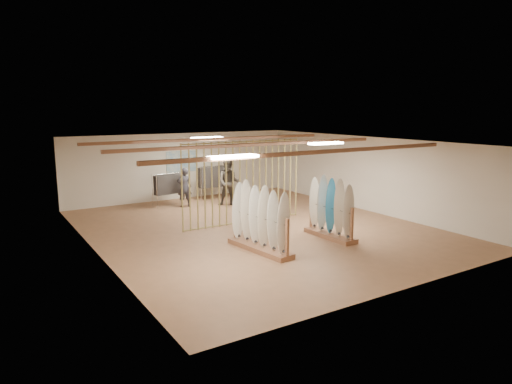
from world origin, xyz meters
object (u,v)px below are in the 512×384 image
rack_left (260,228)px  clothing_rack_a (168,184)px  shopper_b (229,180)px  clothing_rack_b (213,177)px  shopper_a (184,185)px  rack_right (330,218)px

rack_left → clothing_rack_a: rack_left is taller
clothing_rack_a → shopper_b: bearing=-41.8°
clothing_rack_b → shopper_a: (-1.63, -0.70, -0.08)m
rack_left → clothing_rack_a: 6.84m
rack_left → shopper_a: 6.40m
rack_left → rack_right: rack_left is taller
rack_left → shopper_b: bearing=62.3°
clothing_rack_a → shopper_b: shopper_b is taller
rack_left → rack_right: (2.50, -0.03, -0.02)m
rack_left → clothing_rack_b: size_ratio=1.57×
clothing_rack_a → rack_right: bearing=-80.7°
rack_right → clothing_rack_b: rack_right is taller
rack_left → clothing_rack_a: (0.06, 6.83, 0.24)m
rack_left → rack_right: bearing=-7.7°
clothing_rack_b → shopper_b: (-0.06, -1.50, 0.09)m
rack_right → clothing_rack_a: size_ratio=1.41×
rack_right → shopper_a: 6.70m
shopper_a → shopper_b: shopper_b is taller
rack_right → rack_left: bearing=178.6°
clothing_rack_a → clothing_rack_b: bearing=-3.7°
rack_left → clothing_rack_b: 7.41m
clothing_rack_b → shopper_a: shopper_a is taller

